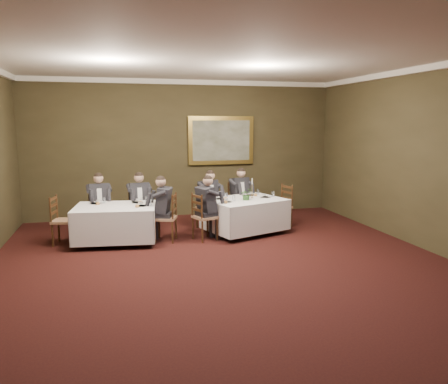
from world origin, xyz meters
name	(u,v)px	position (x,y,z in m)	size (l,w,h in m)	color
ground	(236,280)	(0.00, 0.00, 0.00)	(10.00, 10.00, 0.00)	black
ceiling	(237,48)	(0.00, 0.00, 3.50)	(8.00, 10.00, 0.10)	silver
back_wall	(184,149)	(0.00, 5.00, 1.75)	(8.00, 0.10, 3.50)	#342D1A
crown_molding	(237,52)	(0.00, 0.00, 3.44)	(8.00, 10.00, 0.12)	white
table_main	(245,213)	(0.98, 2.77, 0.45)	(1.97, 1.73, 0.67)	black
table_second	(116,221)	(-1.80, 2.67, 0.45)	(1.75, 1.42, 0.67)	black
chair_main_backleft	(208,216)	(0.29, 3.42, 0.28)	(0.58, 0.57, 1.00)	#946C4B
diner_main_backleft	(208,206)	(0.29, 3.41, 0.51)	(0.57, 0.61, 1.35)	black
chair_main_backright	(239,212)	(1.12, 3.71, 0.28)	(0.55, 0.53, 1.00)	#946C4B
diner_main_backright	(239,203)	(1.13, 3.70, 0.51)	(0.53, 0.58, 1.35)	black
chair_main_endleft	(204,227)	(0.00, 2.43, 0.28)	(0.55, 0.56, 1.00)	#946C4B
diner_main_endleft	(205,216)	(0.01, 2.43, 0.51)	(0.59, 0.54, 1.35)	black
chair_main_endright	(280,215)	(1.97, 3.11, 0.28)	(0.53, 0.54, 1.00)	#946C4B
chair_sec_backleft	(100,221)	(-2.13, 3.54, 0.28)	(0.49, 0.47, 1.00)	#946C4B
diner_sec_backleft	(100,211)	(-2.13, 3.53, 0.51)	(0.46, 0.53, 1.35)	black
chair_sec_backright	(140,219)	(-1.27, 3.44, 0.28)	(0.48, 0.46, 1.00)	#946C4B
diner_sec_backright	(139,210)	(-1.27, 3.43, 0.51)	(0.45, 0.52, 1.35)	black
chair_sec_endright	(166,227)	(-0.79, 2.55, 0.28)	(0.54, 0.55, 1.00)	#946C4B
diner_sec_endright	(165,217)	(-0.80, 2.55, 0.51)	(0.58, 0.53, 1.35)	black
chair_sec_endleft	(64,231)	(-2.81, 2.79, 0.28)	(0.50, 0.52, 1.00)	#946C4B
centerpiece	(246,194)	(0.98, 2.65, 0.90)	(0.25, 0.22, 0.28)	#2D5926
candlestick	(252,190)	(1.18, 2.88, 0.93)	(0.07, 0.07, 0.46)	#A97E33
place_setting_table_main	(222,197)	(0.51, 2.98, 0.80)	(0.33, 0.31, 0.14)	white
place_setting_table_second	(98,202)	(-2.14, 3.08, 0.80)	(0.33, 0.31, 0.14)	white
painting	(221,140)	(0.98, 4.94, 1.96)	(1.75, 0.09, 1.26)	gold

